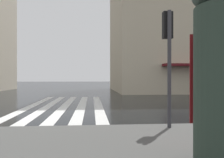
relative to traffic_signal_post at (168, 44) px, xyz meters
The scene contains 4 objects.
ground_plane 6.50m from the traffic_signal_post, 53.90° to the left, with size 220.00×220.00×0.00m, color black.
zebra_crossing 8.91m from the traffic_signal_post, 28.18° to the left, with size 13.00×4.50×0.01m.
haussmann_block_corner 28.92m from the traffic_signal_post, 30.80° to the right, with size 16.61×27.01×23.62m.
traffic_signal_post is the anchor object (origin of this frame).
Camera 1 is at (-10.68, -2.35, 1.67)m, focal length 37.78 mm.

